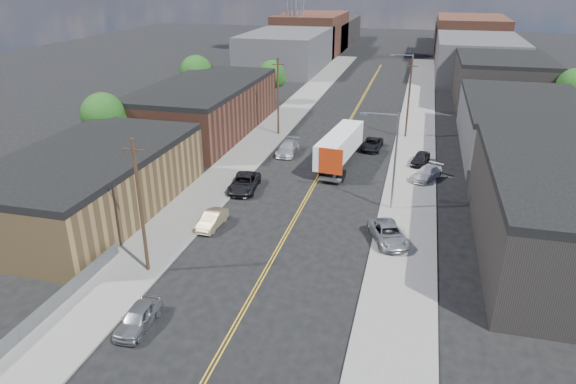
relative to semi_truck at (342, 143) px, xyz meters
The scene contains 33 objects.
ground 23.41m from the semi_truck, 93.77° to the left, with size 260.00×260.00×0.00m, color black.
centerline 8.67m from the semi_truck, 100.52° to the left, with size 0.32×120.00×0.01m, color gold.
sidewalk_left 13.94m from the semi_truck, 143.19° to the left, with size 5.00×140.00×0.15m, color slate.
sidewalk_right 11.66m from the semi_truck, 46.03° to the left, with size 5.00×140.00×0.15m, color slate.
warehouse_tan 27.08m from the semi_truck, 136.18° to the right, with size 12.00×22.00×5.60m.
warehouse_brown 20.87m from the semi_truck, 159.62° to the left, with size 12.00×26.00×6.60m.
industrial_right_b 22.48m from the semi_truck, 24.34° to the left, with size 14.00×24.00×6.10m.
industrial_right_c 40.80m from the semi_truck, 59.87° to the left, with size 14.00×22.00×7.60m.
skyline_left_a 62.14m from the semi_truck, 110.29° to the left, with size 16.00×30.00×8.00m, color #373739.
skyline_right_a 61.14m from the semi_truck, 72.41° to the left, with size 16.00×30.00×8.00m, color #373739.
skyline_left_b 86.04m from the semi_truck, 104.50° to the left, with size 16.00×26.00×10.00m, color #502C20.
skyline_right_b 85.33m from the semi_truck, 77.49° to the left, with size 16.00×26.00×10.00m, color #502C20.
skyline_left_c 105.49m from the semi_truck, 101.78° to the left, with size 16.00×40.00×7.00m, color black.
skyline_right_c 104.90m from the semi_truck, 79.86° to the left, with size 16.00×40.00×7.00m, color black.
streetlight_near 13.59m from the semi_truck, 62.69° to the right, with size 3.39×0.25×9.00m.
streetlight_far 24.24m from the semi_truck, 75.39° to the left, with size 3.39×0.25×9.00m.
utility_pole_left_near 28.61m from the semi_truck, 110.00° to the right, with size 1.60×0.26×10.00m.
utility_pole_left_far 13.11m from the semi_truck, 139.69° to the left, with size 1.60×0.26×10.00m.
utility_pole_right 13.42m from the semi_truck, 59.37° to the left, with size 1.60×0.26×10.00m.
chainlink_fence 35.74m from the semi_truck, 111.41° to the right, with size 0.05×16.00×1.22m.
tree_left_near 26.52m from the semi_truck, 165.17° to the right, with size 4.85×4.76×7.91m.
tree_left_mid 31.52m from the semi_truck, 144.37° to the left, with size 5.10×5.04×8.37m.
tree_left_far 29.72m from the semi_truck, 121.50° to the left, with size 4.35×4.20×6.97m.
tree_right_far 36.93m from the semi_truck, 39.19° to the left, with size 4.85×4.76×7.91m.
semi_truck is the anchor object (origin of this frame).
car_left_a 33.45m from the semi_truck, 102.33° to the right, with size 1.64×4.07×1.39m, color #949899.
car_left_b 20.67m from the semi_truck, 112.63° to the right, with size 1.39×4.00×1.32m, color #91815F.
car_left_c 13.43m from the semi_truck, 126.45° to the right, with size 2.50×5.42×1.51m, color black.
car_left_d 6.77m from the semi_truck, behind, with size 2.07×5.10×1.48m, color #B7BABD.
car_right_lot_a 19.43m from the semi_truck, 69.88° to the right, with size 2.30×4.98×1.38m, color #9C9FA1.
car_right_lot_b 10.22m from the semi_truck, 20.88° to the right, with size 1.83×4.49×1.30m, color #B6B6B6.
car_right_lot_c 8.92m from the semi_truck, ahead, with size 1.58×3.92×1.34m, color black.
car_ahead_truck 6.22m from the semi_truck, 60.57° to the left, with size 2.15×4.66×1.29m, color black.
Camera 1 is at (9.57, -18.25, 19.86)m, focal length 32.00 mm.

